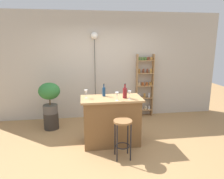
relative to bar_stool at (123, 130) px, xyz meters
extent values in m
plane|color=#A37A4C|center=(-0.12, 0.28, -0.52)|extent=(12.00, 12.00, 0.00)
cube|color=#BCB2A3|center=(-0.12, 2.23, 0.88)|extent=(6.40, 0.10, 2.80)
cube|color=brown|center=(-0.12, 0.58, -0.06)|extent=(1.10, 0.57, 0.92)
cube|color=#A87F51|center=(-0.12, 0.58, 0.42)|extent=(1.19, 0.62, 0.04)
cylinder|color=black|center=(-0.12, -0.12, -0.18)|extent=(0.02, 0.02, 0.67)
cylinder|color=black|center=(0.12, -0.12, -0.18)|extent=(0.02, 0.02, 0.67)
cylinder|color=black|center=(-0.12, 0.12, -0.18)|extent=(0.02, 0.02, 0.67)
cylinder|color=black|center=(0.12, 0.12, -0.18)|extent=(0.02, 0.02, 0.67)
torus|color=black|center=(0.00, 0.00, -0.29)|extent=(0.25, 0.25, 0.02)
cylinder|color=olive|center=(0.00, 0.00, 0.17)|extent=(0.33, 0.33, 0.03)
cube|color=#A87F51|center=(0.79, 2.08, 0.34)|extent=(0.02, 0.16, 1.72)
cube|color=#A87F51|center=(1.24, 2.08, 0.34)|extent=(0.02, 0.16, 1.72)
cube|color=#A87F51|center=(1.01, 2.08, -0.35)|extent=(0.43, 0.16, 0.02)
cylinder|color=#4C7033|center=(0.86, 2.09, -0.30)|extent=(0.07, 0.07, 0.08)
cylinder|color=silver|center=(0.95, 2.07, -0.30)|extent=(0.07, 0.07, 0.08)
cylinder|color=beige|center=(1.06, 2.08, -0.30)|extent=(0.07, 0.07, 0.08)
cylinder|color=silver|center=(1.17, 2.09, -0.30)|extent=(0.07, 0.07, 0.08)
cube|color=#A87F51|center=(1.01, 2.08, 0.00)|extent=(0.43, 0.16, 0.02)
cylinder|color=silver|center=(0.87, 2.08, 0.06)|extent=(0.06, 0.06, 0.12)
cylinder|color=#AD7A38|center=(1.02, 2.09, 0.06)|extent=(0.06, 0.06, 0.12)
cylinder|color=silver|center=(1.15, 2.09, 0.06)|extent=(0.06, 0.06, 0.12)
cube|color=#A87F51|center=(1.01, 2.08, 0.34)|extent=(0.43, 0.16, 0.02)
cylinder|color=beige|center=(0.85, 2.08, 0.39)|extent=(0.08, 0.08, 0.09)
cylinder|color=#994C23|center=(0.96, 2.09, 0.39)|extent=(0.08, 0.08, 0.09)
cylinder|color=#994C23|center=(1.07, 2.08, 0.39)|extent=(0.08, 0.08, 0.09)
cylinder|color=#AD7A38|center=(1.18, 2.09, 0.39)|extent=(0.08, 0.08, 0.09)
cube|color=#A87F51|center=(1.01, 2.08, 0.68)|extent=(0.43, 0.16, 0.02)
cylinder|color=#AD7A38|center=(0.85, 2.09, 0.75)|extent=(0.05, 0.05, 0.11)
cylinder|color=brown|center=(0.97, 2.09, 0.75)|extent=(0.05, 0.05, 0.11)
cylinder|color=brown|center=(1.08, 2.09, 0.75)|extent=(0.05, 0.05, 0.11)
cylinder|color=gold|center=(1.18, 2.09, 0.75)|extent=(0.05, 0.05, 0.11)
cube|color=#A87F51|center=(1.01, 2.08, 1.02)|extent=(0.43, 0.16, 0.02)
cylinder|color=#4C7033|center=(0.84, 2.08, 1.07)|extent=(0.07, 0.07, 0.08)
cylinder|color=#4C7033|center=(0.93, 2.08, 1.07)|extent=(0.07, 0.07, 0.08)
cylinder|color=#4C7033|center=(1.01, 2.09, 1.07)|extent=(0.07, 0.07, 0.08)
cylinder|color=brown|center=(1.09, 2.08, 1.07)|extent=(0.07, 0.07, 0.08)
cylinder|color=#AD7A38|center=(1.18, 2.08, 1.07)|extent=(0.07, 0.07, 0.08)
cylinder|color=#2D2823|center=(-1.44, 1.51, -0.32)|extent=(0.35, 0.35, 0.39)
cylinder|color=#514C47|center=(-1.44, 1.51, -0.03)|extent=(0.34, 0.34, 0.20)
cylinder|color=brown|center=(-1.44, 1.51, 0.15)|extent=(0.03, 0.03, 0.16)
ellipsoid|color=#2D7033|center=(-1.44, 1.51, 0.40)|extent=(0.49, 0.44, 0.39)
cylinder|color=maroon|center=(0.14, 0.53, 0.54)|extent=(0.08, 0.08, 0.20)
cylinder|color=maroon|center=(0.14, 0.53, 0.67)|extent=(0.03, 0.03, 0.08)
cylinder|color=black|center=(0.14, 0.53, 0.72)|extent=(0.03, 0.03, 0.01)
cylinder|color=navy|center=(-0.25, 0.73, 0.53)|extent=(0.06, 0.06, 0.18)
cylinder|color=navy|center=(-0.25, 0.73, 0.65)|extent=(0.02, 0.02, 0.07)
cylinder|color=black|center=(-0.25, 0.73, 0.69)|extent=(0.03, 0.03, 0.01)
cylinder|color=silver|center=(-0.61, 0.63, 0.44)|extent=(0.06, 0.06, 0.00)
cylinder|color=silver|center=(-0.61, 0.63, 0.48)|extent=(0.01, 0.01, 0.08)
cone|color=silver|center=(-0.61, 0.63, 0.56)|extent=(0.07, 0.07, 0.08)
cylinder|color=silver|center=(0.21, 0.43, 0.44)|extent=(0.06, 0.06, 0.00)
cylinder|color=silver|center=(0.21, 0.43, 0.48)|extent=(0.01, 0.01, 0.08)
cone|color=silver|center=(0.21, 0.43, 0.56)|extent=(0.07, 0.07, 0.08)
cylinder|color=silver|center=(-0.04, 0.37, 0.44)|extent=(0.06, 0.06, 0.00)
cylinder|color=silver|center=(-0.04, 0.37, 0.48)|extent=(0.01, 0.01, 0.08)
cone|color=silver|center=(-0.04, 0.37, 0.56)|extent=(0.07, 0.07, 0.08)
cylinder|color=black|center=(-0.34, 2.12, 0.57)|extent=(0.01, 0.01, 2.19)
sphere|color=white|center=(-0.34, 2.12, 1.67)|extent=(0.18, 0.18, 0.18)
camera|label=1|loc=(-0.67, -3.32, 1.50)|focal=33.40mm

